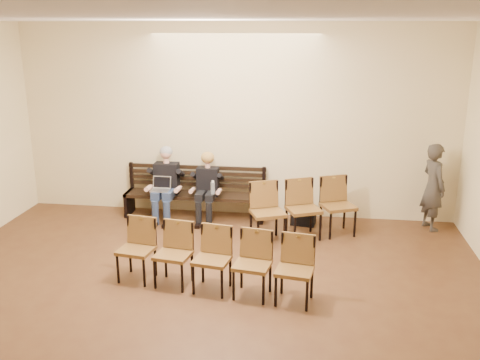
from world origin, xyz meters
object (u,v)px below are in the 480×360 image
object	(u,v)px
bench	(195,205)
seated_man	(166,184)
passerby	(434,181)
seated_woman	(207,190)
laptop	(160,192)
chair_row_front	(304,210)
bag	(303,216)
chair_row_back	(212,260)
water_bottle	(213,194)

from	to	relation	value
bench	seated_man	xyz separation A→B (m)	(-0.51, -0.12, 0.43)
seated_man	passerby	world-z (taller)	passerby
seated_woman	laptop	bearing A→B (deg)	-165.60
laptop	chair_row_front	distance (m)	2.60
seated_woman	bag	world-z (taller)	seated_woman
laptop	chair_row_back	size ratio (longest dim) A/B	0.12
laptop	passerby	size ratio (longest dim) A/B	0.19
passerby	seated_woman	bearing A→B (deg)	70.92
bag	chair_row_front	size ratio (longest dim) A/B	0.24
water_bottle	passerby	size ratio (longest dim) A/B	0.14
seated_woman	water_bottle	bearing A→B (deg)	-54.55
passerby	bag	bearing A→B (deg)	71.75
seated_man	chair_row_back	bearing A→B (deg)	-62.91
seated_man	passerby	distance (m)	4.72
bag	chair_row_front	world-z (taller)	chair_row_front
chair_row_front	water_bottle	bearing A→B (deg)	142.79
laptop	bag	bearing A→B (deg)	17.72
seated_man	bag	world-z (taller)	seated_man
seated_man	bag	xyz separation A→B (m)	(2.51, 0.02, -0.50)
seated_man	passerby	bearing A→B (deg)	1.33
bench	chair_row_front	bearing A→B (deg)	-20.01
chair_row_back	seated_woman	bearing A→B (deg)	111.51
water_bottle	seated_woman	bearing A→B (deg)	125.45
laptop	water_bottle	xyz separation A→B (m)	(0.96, 0.00, 0.00)
laptop	bag	world-z (taller)	laptop
bench	seated_woman	world-z (taller)	seated_woman
seated_man	chair_row_back	world-z (taller)	seated_man
bag	passerby	world-z (taller)	passerby
seated_woman	seated_man	bearing A→B (deg)	180.00
passerby	chair_row_front	bearing A→B (deg)	87.54
chair_row_back	water_bottle	bearing A→B (deg)	109.21
water_bottle	chair_row_back	size ratio (longest dim) A/B	0.09
laptop	water_bottle	size ratio (longest dim) A/B	1.35
passerby	bench	bearing A→B (deg)	69.18
seated_man	chair_row_front	xyz separation A→B (m)	(2.52, -0.61, -0.16)
laptop	chair_row_front	xyz separation A→B (m)	(2.57, -0.40, -0.08)
bench	bag	xyz separation A→B (m)	(2.01, -0.10, -0.07)
bag	passerby	bearing A→B (deg)	2.42
seated_woman	passerby	world-z (taller)	passerby
seated_man	seated_woman	bearing A→B (deg)	0.00
bag	seated_woman	bearing A→B (deg)	-179.47
seated_woman	chair_row_front	size ratio (longest dim) A/B	0.64
seated_man	chair_row_front	distance (m)	2.60
water_bottle	laptop	bearing A→B (deg)	-179.97
seated_man	seated_woman	world-z (taller)	seated_man
water_bottle	bag	distance (m)	1.67
bag	water_bottle	bearing A→B (deg)	-172.01
seated_woman	passerby	distance (m)	3.96
water_bottle	bag	bearing A→B (deg)	7.99
seated_woman	laptop	world-z (taller)	seated_woman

